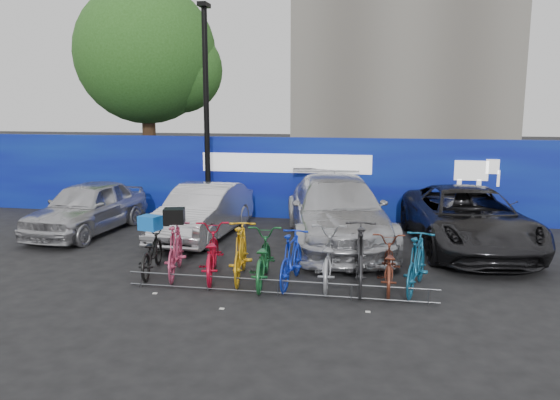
% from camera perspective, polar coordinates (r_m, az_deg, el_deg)
% --- Properties ---
extents(ground, '(100.00, 100.00, 0.00)m').
position_cam_1_polar(ground, '(10.42, 0.39, -8.84)').
color(ground, black).
rests_on(ground, ground).
extents(hoarding, '(22.00, 0.18, 2.40)m').
position_cam_1_polar(hoarding, '(15.95, 4.18, 2.23)').
color(hoarding, '#0B0A8A').
rests_on(hoarding, ground).
extents(tree, '(5.40, 5.20, 7.80)m').
position_cam_1_polar(tree, '(21.58, -13.20, 14.33)').
color(tree, '#382314').
rests_on(tree, ground).
extents(lamppost, '(0.25, 0.50, 6.11)m').
position_cam_1_polar(lamppost, '(15.89, -7.71, 9.62)').
color(lamppost, black).
rests_on(lamppost, ground).
extents(bike_rack, '(5.60, 0.03, 0.30)m').
position_cam_1_polar(bike_rack, '(9.81, -0.23, -9.06)').
color(bike_rack, '#595B60').
rests_on(bike_rack, ground).
extents(car_0, '(1.93, 4.14, 1.37)m').
position_cam_1_polar(car_0, '(15.17, -19.48, -0.72)').
color(car_0, '#B6B7BC').
rests_on(car_0, ground).
extents(car_1, '(1.69, 4.15, 1.34)m').
position_cam_1_polar(car_1, '(13.96, -8.02, -1.21)').
color(car_1, silver).
rests_on(car_1, ground).
extents(car_2, '(3.33, 5.85, 1.60)m').
position_cam_1_polar(car_2, '(13.29, 5.95, -1.16)').
color(car_2, silver).
rests_on(car_2, ground).
extents(car_3, '(3.02, 5.42, 1.43)m').
position_cam_1_polar(car_3, '(13.46, 19.02, -1.87)').
color(car_3, black).
rests_on(car_3, ground).
extents(bike_0, '(0.91, 1.78, 0.89)m').
position_cam_1_polar(bike_0, '(11.29, -13.29, -5.26)').
color(bike_0, black).
rests_on(bike_0, ground).
extents(bike_1, '(0.89, 1.84, 1.07)m').
position_cam_1_polar(bike_1, '(11.00, -10.87, -5.10)').
color(bike_1, '#CC4269').
rests_on(bike_1, ground).
extents(bike_2, '(1.09, 2.01, 1.00)m').
position_cam_1_polar(bike_2, '(10.79, -7.21, -5.47)').
color(bike_2, red).
rests_on(bike_2, ground).
extents(bike_3, '(0.77, 1.90, 1.11)m').
position_cam_1_polar(bike_3, '(10.59, -4.13, -5.42)').
color(bike_3, gold).
rests_on(bike_3, ground).
extents(bike_4, '(0.86, 1.94, 0.99)m').
position_cam_1_polar(bike_4, '(10.37, -1.86, -6.08)').
color(bike_4, '#1C6630').
rests_on(bike_4, ground).
extents(bike_5, '(0.60, 1.75, 1.03)m').
position_cam_1_polar(bike_5, '(10.28, 1.20, -6.09)').
color(bike_5, '#1330C3').
rests_on(bike_5, ground).
extents(bike_6, '(0.77, 1.98, 1.03)m').
position_cam_1_polar(bike_6, '(10.38, 4.98, -5.98)').
color(bike_6, '#999CA1').
rests_on(bike_6, ground).
extents(bike_7, '(0.67, 2.06, 1.22)m').
position_cam_1_polar(bike_7, '(10.20, 8.40, -5.78)').
color(bike_7, '#29292B').
rests_on(bike_7, ground).
extents(bike_8, '(0.62, 1.75, 0.92)m').
position_cam_1_polar(bike_8, '(10.30, 11.24, -6.59)').
color(bike_8, maroon).
rests_on(bike_8, ground).
extents(bike_9, '(0.89, 1.85, 1.07)m').
position_cam_1_polar(bike_9, '(10.24, 14.07, -6.36)').
color(bike_9, '#165A7F').
rests_on(bike_9, ground).
extents(cargo_crate, '(0.46, 0.40, 0.28)m').
position_cam_1_polar(cargo_crate, '(11.15, -13.42, -2.34)').
color(cargo_crate, blue).
rests_on(cargo_crate, bike_0).
extents(cargo_topcase, '(0.47, 0.44, 0.29)m').
position_cam_1_polar(cargo_topcase, '(10.84, -10.99, -1.64)').
color(cargo_topcase, black).
rests_on(cargo_topcase, bike_1).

